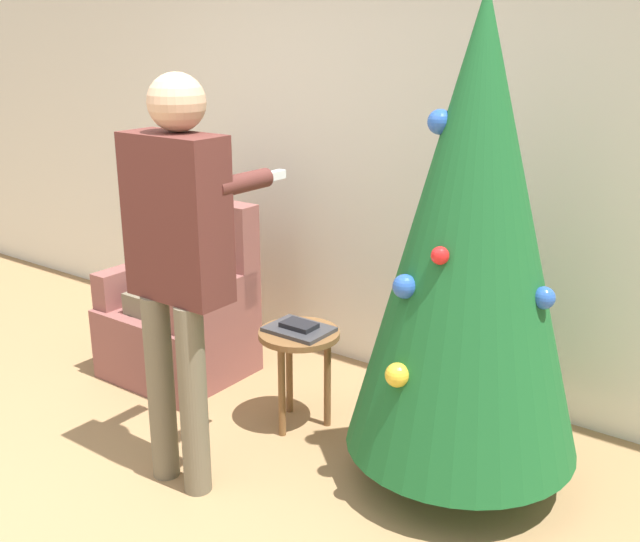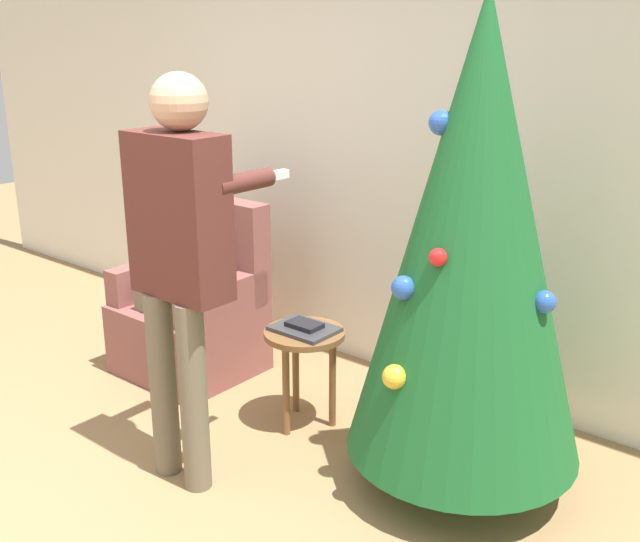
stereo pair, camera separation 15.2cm
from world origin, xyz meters
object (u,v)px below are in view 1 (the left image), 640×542
(side_stool, at_px, (299,347))
(armchair, at_px, (183,316))
(christmas_tree, at_px, (472,233))
(person_seated, at_px, (176,263))
(person_standing, at_px, (178,248))

(side_stool, bearing_deg, armchair, 173.60)
(armchair, height_order, side_stool, armchair)
(christmas_tree, relative_size, person_seated, 1.70)
(side_stool, bearing_deg, person_standing, -98.91)
(christmas_tree, height_order, person_standing, christmas_tree)
(armchair, bearing_deg, person_seated, -90.00)
(person_seated, height_order, side_stool, person_seated)
(person_seated, bearing_deg, side_stool, -4.55)
(person_standing, bearing_deg, armchair, 137.19)
(christmas_tree, distance_m, armchair, 1.97)
(armchair, distance_m, person_seated, 0.33)
(christmas_tree, bearing_deg, side_stool, -177.88)
(christmas_tree, height_order, side_stool, christmas_tree)
(armchair, bearing_deg, christmas_tree, -2.31)
(person_seated, xyz_separation_m, person_standing, (0.83, -0.74, 0.40))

